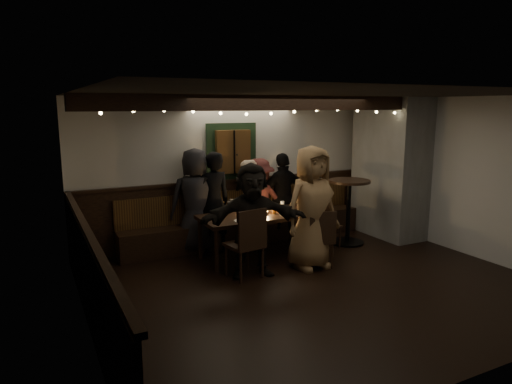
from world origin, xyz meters
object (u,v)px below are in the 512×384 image
dining_table (261,218)px  high_top (349,204)px  person_b (213,202)px  person_g (311,208)px  chair_end (326,223)px  chair_near_left (248,240)px  chair_near_right (321,236)px  person_a (196,200)px  person_f (252,220)px  person_e (283,197)px  person_c (247,204)px  person_d (259,201)px

dining_table → high_top: bearing=-1.1°
person_b → person_g: (1.03, -1.43, 0.08)m
chair_end → high_top: high_top is taller
high_top → person_b: bearing=163.7°
chair_end → person_b: size_ratio=0.48×
chair_near_left → chair_near_right: 1.19m
chair_near_left → person_b: size_ratio=0.61×
person_a → person_f: (0.35, -1.43, -0.05)m
person_a → chair_end: bearing=169.8°
person_g → person_b: bearing=121.1°
chair_near_right → chair_end: chair_near_right is taller
dining_table → chair_end: size_ratio=2.46×
person_e → person_b: bearing=3.4°
person_c → person_e: size_ratio=0.95×
chair_end → person_a: (-2.04, 0.87, 0.42)m
person_b → person_c: person_b is taller
person_e → person_c: bearing=6.3°
person_a → person_e: person_a is taller
person_c → person_g: size_ratio=0.82×
chair_near_right → high_top: size_ratio=0.78×
chair_end → person_f: person_f is taller
chair_near_right → person_b: 1.93m
high_top → person_d: bearing=151.8°
person_f → chair_near_left: bearing=-124.8°
person_c → person_b: bearing=-10.9°
dining_table → person_g: 0.94m
dining_table → person_c: 0.63m
high_top → person_b: (-2.32, 0.68, 0.12)m
high_top → person_a: size_ratio=0.66×
chair_near_left → person_g: person_g is taller
person_c → chair_near_right: bearing=100.8°
person_f → dining_table: bearing=65.7°
chair_end → person_a: 2.26m
high_top → person_a: 2.71m
chair_near_right → person_c: (-0.54, 1.49, 0.26)m
chair_near_left → chair_near_right: chair_near_left is taller
person_a → person_b: 0.29m
person_a → person_c: size_ratio=1.15×
high_top → dining_table: bearing=178.9°
person_g → chair_near_right: bearing=-39.5°
chair_near_right → person_e: bearing=81.3°
person_c → person_e: bearing=175.8°
person_a → person_f: 1.48m
dining_table → person_a: person_a is taller
dining_table → chair_near_left: bearing=-128.3°
high_top → person_g: 1.51m
chair_near_left → chair_end: chair_near_left is taller
person_c → person_d: (0.29, 0.10, 0.00)m
dining_table → person_b: (-0.59, 0.65, 0.19)m
dining_table → person_d: (0.32, 0.72, 0.11)m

